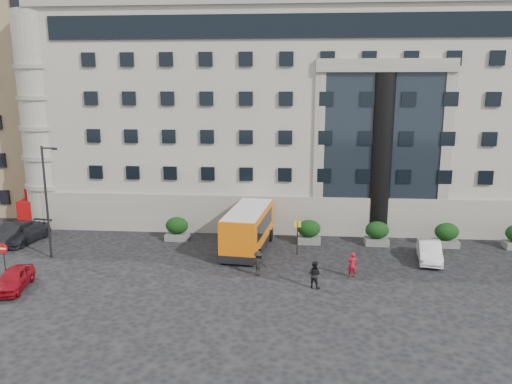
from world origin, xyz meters
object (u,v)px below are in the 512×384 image
at_px(red_truck, 46,201).
at_px(parked_car_c, 26,234).
at_px(hedge_b, 242,230).
at_px(white_taxi, 429,251).
at_px(parked_car_d, 59,208).
at_px(minibus, 248,227).
at_px(hedge_a, 177,228).
at_px(no_entry_sign, 3,254).
at_px(bus_stop_sign, 297,232).
at_px(pedestrian_c, 258,263).
at_px(street_lamp, 47,198).
at_px(pedestrian_b, 314,274).
at_px(hedge_e, 446,235).
at_px(pedestrian_a, 352,265).
at_px(parked_car_a, 14,279).
at_px(hedge_d, 377,233).
at_px(parked_car_b, 14,233).
at_px(hedge_c, 309,231).

xyz_separation_m(red_truck, parked_car_c, (1.83, -7.04, -0.93)).
distance_m(hedge_b, white_taxi, 13.92).
bearing_deg(parked_car_d, minibus, -15.10).
relative_size(hedge_a, no_entry_sign, 0.79).
bearing_deg(white_taxi, bus_stop_sign, -174.46).
height_order(hedge_b, pedestrian_c, hedge_b).
height_order(street_lamp, pedestrian_b, street_lamp).
bearing_deg(hedge_b, hedge_e, 0.00).
xyz_separation_m(no_entry_sign, minibus, (14.84, 6.91, 0.07)).
relative_size(red_truck, pedestrian_b, 3.48).
distance_m(hedge_b, pedestrian_a, 10.35).
xyz_separation_m(red_truck, parked_car_a, (6.02, -15.96, -0.94)).
distance_m(hedge_e, white_taxi, 3.98).
relative_size(no_entry_sign, white_taxi, 0.55).
bearing_deg(minibus, pedestrian_a, -27.50).
height_order(hedge_d, bus_stop_sign, bus_stop_sign).
relative_size(bus_stop_sign, pedestrian_c, 1.55).
bearing_deg(hedge_b, white_taxi, -14.02).
distance_m(parked_car_b, parked_car_d, 8.39).
distance_m(parked_car_a, white_taxi, 27.14).
distance_m(street_lamp, parked_car_a, 6.76).
relative_size(hedge_c, parked_car_b, 0.38).
bearing_deg(bus_stop_sign, pedestrian_c, -120.62).
relative_size(hedge_a, parked_car_d, 0.37).
height_order(parked_car_a, parked_car_b, parked_car_b).
height_order(red_truck, white_taxi, red_truck).
height_order(parked_car_d, pedestrian_a, pedestrian_a).
bearing_deg(parked_car_b, minibus, 2.74).
distance_m(hedge_d, parked_car_a, 25.35).
distance_m(minibus, pedestrian_b, 8.32).
relative_size(hedge_b, white_taxi, 0.44).
height_order(street_lamp, bus_stop_sign, street_lamp).
bearing_deg(pedestrian_c, pedestrian_a, -168.68).
distance_m(pedestrian_b, pedestrian_c, 3.92).
xyz_separation_m(hedge_d, bus_stop_sign, (-6.10, -2.80, 0.80)).
height_order(no_entry_sign, minibus, minibus).
bearing_deg(pedestrian_c, bus_stop_sign, -111.53).
xyz_separation_m(minibus, pedestrian_c, (1.16, -5.09, -0.90)).
bearing_deg(hedge_e, parked_car_b, -176.84).
height_order(bus_stop_sign, parked_car_a, bus_stop_sign).
distance_m(white_taxi, pedestrian_a, 6.65).
bearing_deg(bus_stop_sign, red_truck, 160.11).
xyz_separation_m(parked_car_a, parked_car_c, (-4.19, 8.91, 0.01)).
distance_m(hedge_b, parked_car_a, 16.44).
distance_m(hedge_b, parked_car_d, 19.19).
xyz_separation_m(hedge_a, parked_car_a, (-7.50, -10.43, -0.28)).
relative_size(red_truck, white_taxi, 1.41).
relative_size(parked_car_d, white_taxi, 1.19).
bearing_deg(street_lamp, parked_car_b, 146.83).
distance_m(hedge_d, parked_car_d, 29.18).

